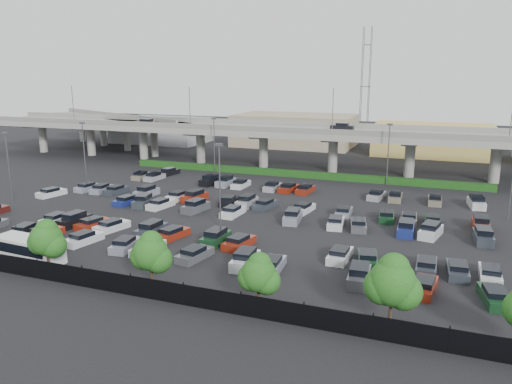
% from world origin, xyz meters
% --- Properties ---
extents(ground, '(280.00, 280.00, 0.00)m').
position_xyz_m(ground, '(0.00, 0.00, 0.00)').
color(ground, black).
extents(overpass, '(150.00, 13.00, 15.80)m').
position_xyz_m(overpass, '(-0.18, 32.01, 6.97)').
color(overpass, gray).
rests_on(overpass, ground).
extents(on_ramp, '(50.93, 30.13, 8.80)m').
position_xyz_m(on_ramp, '(-52.10, 43.05, 6.86)').
color(on_ramp, gray).
rests_on(on_ramp, ground).
extents(hedge, '(66.00, 1.60, 1.10)m').
position_xyz_m(hedge, '(0.00, 25.00, 0.55)').
color(hedge, '#113710').
rests_on(hedge, ground).
extents(fence, '(70.00, 0.10, 2.00)m').
position_xyz_m(fence, '(-0.05, -28.00, 0.90)').
color(fence, black).
rests_on(fence, ground).
extents(tree_row, '(65.07, 3.66, 5.94)m').
position_xyz_m(tree_row, '(0.70, -26.53, 3.52)').
color(tree_row, '#332316').
rests_on(tree_row, ground).
extents(shuttle_bus, '(7.66, 3.08, 2.41)m').
position_xyz_m(shuttle_bus, '(-13.08, -24.88, 1.31)').
color(shuttle_bus, silver).
rests_on(shuttle_bus, ground).
extents(parked_cars, '(63.10, 41.64, 1.67)m').
position_xyz_m(parked_cars, '(0.54, -4.00, 0.61)').
color(parked_cars, '#4D4F54').
rests_on(parked_cars, ground).
extents(light_poles, '(66.90, 48.38, 10.30)m').
position_xyz_m(light_poles, '(-4.13, 2.00, 6.24)').
color(light_poles, '#4D4C51').
rests_on(light_poles, ground).
extents(distant_buildings, '(138.00, 24.00, 9.00)m').
position_xyz_m(distant_buildings, '(12.38, 61.81, 3.74)').
color(distant_buildings, gray).
rests_on(distant_buildings, ground).
extents(comm_tower, '(2.40, 2.40, 30.00)m').
position_xyz_m(comm_tower, '(4.00, 74.00, 15.61)').
color(comm_tower, '#4D4C51').
rests_on(comm_tower, ground).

